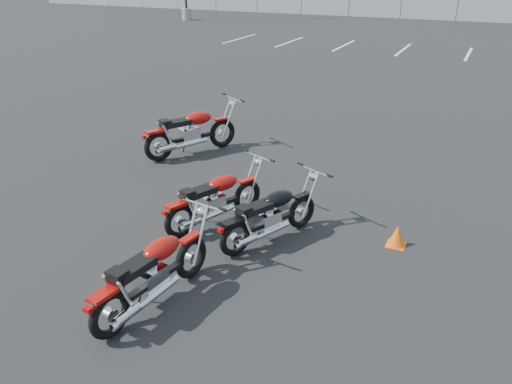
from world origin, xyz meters
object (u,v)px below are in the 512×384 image
at_px(motorcycle_rear_red, 153,272).
at_px(motorcycle_third_red, 215,199).
at_px(motorcycle_front_red, 191,132).
at_px(motorcycle_second_black, 270,215).

bearing_deg(motorcycle_rear_red, motorcycle_third_red, 99.56).
bearing_deg(motorcycle_front_red, motorcycle_second_black, -41.38).
distance_m(motorcycle_third_red, motorcycle_rear_red, 2.20).
height_order(motorcycle_front_red, motorcycle_rear_red, motorcycle_front_red).
xyz_separation_m(motorcycle_front_red, motorcycle_third_red, (2.11, -2.64, -0.08)).
bearing_deg(motorcycle_front_red, motorcycle_rear_red, -62.80).
bearing_deg(motorcycle_second_black, motorcycle_rear_red, -107.88).
distance_m(motorcycle_front_red, motorcycle_rear_red, 5.40).
distance_m(motorcycle_front_red, motorcycle_third_red, 3.38).
relative_size(motorcycle_second_black, motorcycle_third_red, 0.97).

